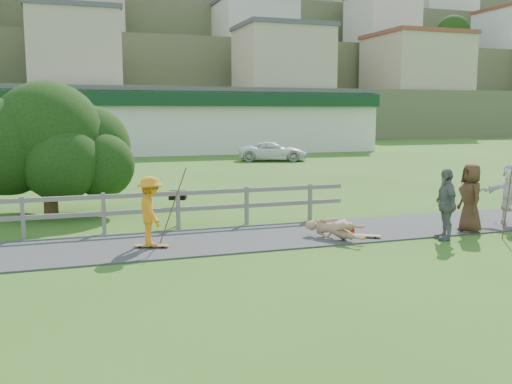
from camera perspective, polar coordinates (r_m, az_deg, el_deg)
ground at (r=13.52m, az=3.40°, el=-5.82°), size 260.00×260.00×0.00m
path at (r=14.87m, az=1.20°, el=-4.45°), size 34.00×3.00×0.04m
fence at (r=15.65m, az=-17.25°, el=-1.57°), size 15.05×0.10×1.10m
strip_mall at (r=47.94m, az=-8.11°, el=7.11°), size 32.50×10.75×5.10m
hillside at (r=104.18m, az=-16.49°, el=13.80°), size 220.00×67.00×47.50m
skater_rider at (r=13.64m, az=-10.48°, el=-2.29°), size 0.70×1.11×1.64m
skater_fallen at (r=14.57m, az=7.87°, el=-3.68°), size 1.59×1.19×0.59m
spectator_b at (r=15.22m, az=18.44°, el=-1.17°), size 0.70×1.15×1.82m
spectator_c at (r=16.30m, az=20.66°, el=-0.61°), size 0.78×1.02×1.87m
spectator_d at (r=17.71m, az=24.12°, el=-0.25°), size 1.12×1.75×1.80m
car_silver at (r=37.87m, az=-16.02°, el=3.93°), size 4.88×2.47×1.54m
car_white at (r=38.29m, az=1.69°, el=4.08°), size 4.99×3.37×1.27m
tree at (r=18.95m, az=-20.02°, el=3.11°), size 5.59×5.59×3.55m
bbq at (r=16.40m, az=-7.81°, el=-1.64°), size 0.56×0.50×1.01m
longboard_rider at (r=13.80m, az=-10.40°, el=-5.46°), size 0.83×0.46×0.09m
longboard_fallen at (r=14.91m, az=10.78°, el=-4.46°), size 0.81×0.61×0.09m
helmet at (r=15.18m, az=9.29°, el=-3.81°), size 0.29×0.29×0.29m
pole_rider at (r=14.09m, az=-8.32°, el=-1.19°), size 0.03×0.03×1.99m
pole_spec_left at (r=15.87m, az=23.83°, el=-1.02°), size 0.03×0.03×1.85m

